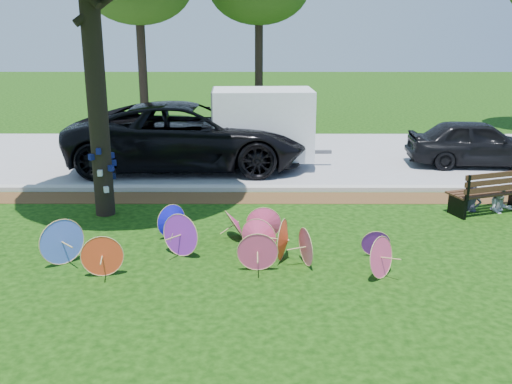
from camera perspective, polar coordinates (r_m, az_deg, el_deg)
ground at (r=10.27m, az=-2.85°, el=-7.99°), size 90.00×90.00×0.00m
mulch_strip at (r=14.48m, az=-1.95°, el=-0.60°), size 90.00×1.00×0.01m
curb at (r=15.14m, az=-1.86°, el=0.37°), size 90.00×0.30×0.12m
street at (r=19.17m, az=-1.44°, el=3.64°), size 90.00×8.00×0.01m
parasol_pile at (r=10.75m, az=-3.48°, el=-4.68°), size 6.50×2.60×0.87m
black_van at (r=17.48m, az=-6.78°, el=5.60°), size 7.27×3.50×2.00m
dark_pickup at (r=18.96m, az=21.27°, el=4.59°), size 4.32×1.95×1.44m
cargo_trailer at (r=17.45m, az=0.69°, el=6.84°), size 3.04×2.00×2.68m
park_bench at (r=14.36m, az=22.21°, el=0.13°), size 2.11×1.36×1.03m
person_left at (r=14.25m, az=20.89°, el=0.70°), size 0.54×0.43×1.29m
person_right at (r=14.52m, az=23.45°, el=0.54°), size 0.62×0.49×1.22m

